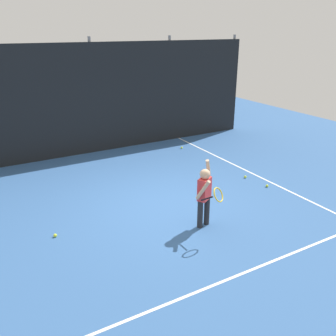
{
  "coord_description": "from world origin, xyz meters",
  "views": [
    {
      "loc": [
        -3.48,
        -6.33,
        3.7
      ],
      "look_at": [
        0.13,
        0.01,
        0.85
      ],
      "focal_mm": 38.73,
      "sensor_mm": 36.0,
      "label": 1
    }
  ],
  "objects": [
    {
      "name": "back_fence_windscreen",
      "position": [
        0.0,
        4.31,
        1.65
      ],
      "size": [
        10.95,
        0.08,
        3.3
      ],
      "primitive_type": "cube",
      "color": "black",
      "rests_on": "ground"
    },
    {
      "name": "tennis_ball_1",
      "position": [
        -2.42,
        -0.16,
        0.03
      ],
      "size": [
        0.07,
        0.07,
        0.07
      ],
      "primitive_type": "sphere",
      "color": "#CCE033",
      "rests_on": "ground"
    },
    {
      "name": "tennis_ball_0",
      "position": [
        2.61,
        0.28,
        0.03
      ],
      "size": [
        0.07,
        0.07,
        0.07
      ],
      "primitive_type": "sphere",
      "color": "#CCE033",
      "rests_on": "ground"
    },
    {
      "name": "tennis_ball_2",
      "position": [
        2.7,
        -0.43,
        0.03
      ],
      "size": [
        0.07,
        0.07,
        0.07
      ],
      "primitive_type": "sphere",
      "color": "#CCE033",
      "rests_on": "ground"
    },
    {
      "name": "fence_post_3",
      "position": [
        2.66,
        4.37,
        1.72
      ],
      "size": [
        0.09,
        0.09,
        3.45
      ],
      "primitive_type": "cylinder",
      "color": "slate",
      "rests_on": "ground"
    },
    {
      "name": "fence_post_2",
      "position": [
        0.0,
        4.37,
        1.72
      ],
      "size": [
        0.09,
        0.09,
        3.45
      ],
      "primitive_type": "cylinder",
      "color": "slate",
      "rests_on": "ground"
    },
    {
      "name": "court_line_sideline",
      "position": [
        2.99,
        1.0,
        0.0
      ],
      "size": [
        0.05,
        9.0,
        0.0
      ],
      "primitive_type": "cube",
      "color": "white",
      "rests_on": "ground"
    },
    {
      "name": "tennis_ball_3",
      "position": [
        2.45,
        3.19,
        0.03
      ],
      "size": [
        0.07,
        0.07,
        0.07
      ],
      "primitive_type": "sphere",
      "color": "#CCE033",
      "rests_on": "ground"
    },
    {
      "name": "fence_post_4",
      "position": [
        5.32,
        4.37,
        1.72
      ],
      "size": [
        0.09,
        0.09,
        3.45
      ],
      "primitive_type": "cylinder",
      "color": "slate",
      "rests_on": "ground"
    },
    {
      "name": "ground_plane",
      "position": [
        0.0,
        0.0,
        0.0
      ],
      "size": [
        20.0,
        20.0,
        0.0
      ],
      "primitive_type": "plane",
      "color": "#335B93"
    },
    {
      "name": "court_line_baseline",
      "position": [
        0.0,
        -2.75,
        0.0
      ],
      "size": [
        9.0,
        0.05,
        0.0
      ],
      "primitive_type": "cube",
      "color": "white",
      "rests_on": "ground"
    },
    {
      "name": "tennis_player",
      "position": [
        0.25,
        -1.21,
        0.73
      ],
      "size": [
        0.51,
        0.82,
        1.35
      ],
      "rotation": [
        0.0,
        0.0,
        0.52
      ],
      "color": "#232326",
      "rests_on": "ground"
    }
  ]
}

